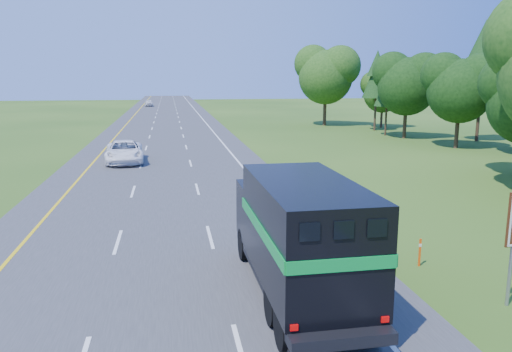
% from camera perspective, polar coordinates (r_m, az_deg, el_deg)
% --- Properties ---
extents(road, '(15.00, 260.00, 0.04)m').
position_cam_1_polar(road, '(49.97, -10.21, 3.66)').
color(road, '#38383A').
rests_on(road, ground).
extents(lane_markings, '(11.15, 260.00, 0.01)m').
position_cam_1_polar(lane_markings, '(49.97, -10.21, 3.69)').
color(lane_markings, yellow).
rests_on(lane_markings, road).
extents(horse_truck, '(2.68, 8.23, 3.63)m').
position_cam_1_polar(horse_truck, '(14.67, 4.91, -6.56)').
color(horse_truck, black).
rests_on(horse_truck, road).
extents(white_suv, '(3.16, 6.11, 1.65)m').
position_cam_1_polar(white_suv, '(39.43, -14.82, 2.71)').
color(white_suv, white).
rests_on(white_suv, road).
extents(far_car, '(1.95, 4.30, 1.43)m').
position_cam_1_polar(far_car, '(115.02, -12.15, 8.16)').
color(far_car, silver).
rests_on(far_car, road).
extents(delineator, '(0.08, 0.04, 0.99)m').
position_cam_1_polar(delineator, '(18.34, 18.22, -8.20)').
color(delineator, '#F1490C').
rests_on(delineator, ground).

